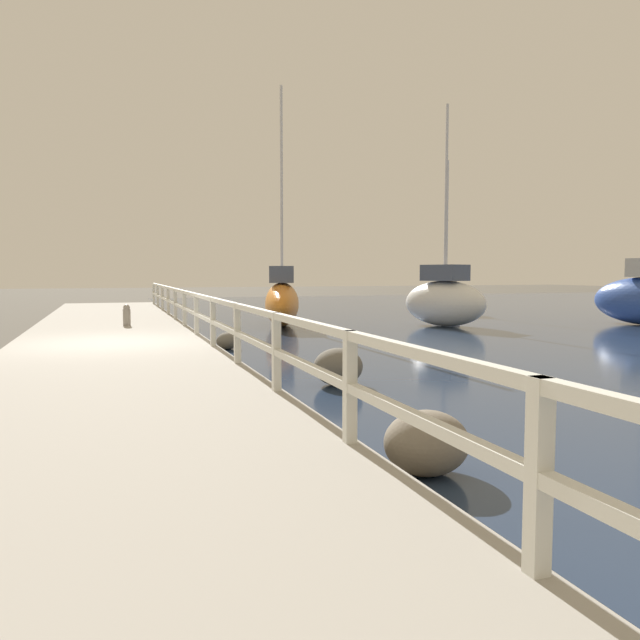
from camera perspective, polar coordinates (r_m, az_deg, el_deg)
name	(u,v)px	position (r m, az deg, el deg)	size (l,w,h in m)	color
ground_plane	(112,357)	(13.77, -18.48, -3.19)	(120.00, 120.00, 0.00)	#4C473D
dock_walkway	(112,350)	(13.75, -18.50, -2.58)	(4.05, 36.00, 0.29)	#9E998E
railing	(204,309)	(13.82, -10.57, 0.95)	(0.10, 32.50, 0.97)	silver
boulder_far_strip	(426,443)	(5.59, 9.71, -11.01)	(0.76, 0.68, 0.57)	slate
boulder_mid_strip	(228,341)	(14.40, -8.43, -1.90)	(0.52, 0.47, 0.39)	#666056
boulder_near_dock	(338,367)	(9.74, 1.68, -4.29)	(0.78, 0.70, 0.58)	#666056
mooring_bollard	(127,315)	(17.96, -17.26, 0.44)	(0.20, 0.20, 0.59)	gray
sailboat_gray	(446,298)	(27.18, 11.44, 1.97)	(2.89, 4.80, 6.46)	gray
sailboat_orange	(282,300)	(20.61, -3.49, 1.80)	(2.47, 5.24, 7.76)	orange
sailboat_white	(445,300)	(20.70, 11.31, 1.82)	(2.49, 3.35, 7.10)	white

